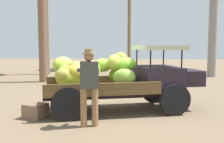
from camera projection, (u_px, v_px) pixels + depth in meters
ground_plane at (112, 110)px, 7.55m from camera, size 60.00×60.00×0.00m
truck at (123, 77)px, 7.41m from camera, size 4.66×2.65×1.86m
farmer at (89, 82)px, 5.91m from camera, size 0.54×0.50×1.79m
wooden_crate at (36, 111)px, 6.70m from camera, size 0.64×0.62×0.37m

